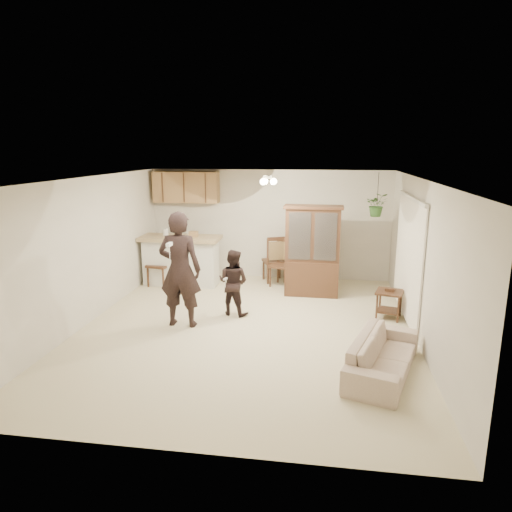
# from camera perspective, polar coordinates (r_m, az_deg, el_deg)

# --- Properties ---
(floor) EXTENTS (6.50, 6.50, 0.00)m
(floor) POSITION_cam_1_polar(r_m,az_deg,el_deg) (7.78, -1.28, -9.09)
(floor) COLOR #BEB290
(floor) RESTS_ON ground
(ceiling) EXTENTS (5.50, 6.50, 0.02)m
(ceiling) POSITION_cam_1_polar(r_m,az_deg,el_deg) (7.21, -1.38, 9.61)
(ceiling) COLOR silver
(ceiling) RESTS_ON wall_back
(wall_back) EXTENTS (5.50, 0.02, 2.50)m
(wall_back) POSITION_cam_1_polar(r_m,az_deg,el_deg) (10.55, 1.66, 3.95)
(wall_back) COLOR beige
(wall_back) RESTS_ON ground
(wall_front) EXTENTS (5.50, 0.02, 2.50)m
(wall_front) POSITION_cam_1_polar(r_m,az_deg,el_deg) (4.38, -8.64, -9.88)
(wall_front) COLOR beige
(wall_front) RESTS_ON ground
(wall_left) EXTENTS (0.02, 6.50, 2.50)m
(wall_left) POSITION_cam_1_polar(r_m,az_deg,el_deg) (8.31, -20.37, 0.56)
(wall_left) COLOR beige
(wall_left) RESTS_ON ground
(wall_right) EXTENTS (0.02, 6.50, 2.50)m
(wall_right) POSITION_cam_1_polar(r_m,az_deg,el_deg) (7.45, 20.00, -0.81)
(wall_right) COLOR beige
(wall_right) RESTS_ON ground
(breakfast_bar) EXTENTS (1.60, 0.55, 1.00)m
(breakfast_bar) POSITION_cam_1_polar(r_m,az_deg,el_deg) (10.23, -9.32, -0.81)
(breakfast_bar) COLOR silver
(breakfast_bar) RESTS_ON floor
(bar_top) EXTENTS (1.75, 0.70, 0.08)m
(bar_top) POSITION_cam_1_polar(r_m,az_deg,el_deg) (10.11, -9.44, 2.21)
(bar_top) COLOR tan
(bar_top) RESTS_ON breakfast_bar
(upper_cabinets) EXTENTS (1.50, 0.34, 0.70)m
(upper_cabinets) POSITION_cam_1_polar(r_m,az_deg,el_deg) (10.67, -8.73, 8.51)
(upper_cabinets) COLOR olive
(upper_cabinets) RESTS_ON wall_back
(vertical_blinds) EXTENTS (0.06, 2.30, 2.10)m
(vertical_blinds) POSITION_cam_1_polar(r_m,az_deg,el_deg) (8.34, 18.47, -0.31)
(vertical_blinds) COLOR white
(vertical_blinds) RESTS_ON wall_right
(ceiling_fixture) EXTENTS (0.36, 0.36, 0.20)m
(ceiling_fixture) POSITION_cam_1_polar(r_m,az_deg,el_deg) (8.37, 1.41, 9.44)
(ceiling_fixture) COLOR #FFF0BF
(ceiling_fixture) RESTS_ON ceiling
(hanging_plant) EXTENTS (0.43, 0.37, 0.48)m
(hanging_plant) POSITION_cam_1_polar(r_m,az_deg,el_deg) (9.62, 14.89, 6.21)
(hanging_plant) COLOR #2A5020
(hanging_plant) RESTS_ON ceiling
(plant_cord) EXTENTS (0.01, 0.01, 0.65)m
(plant_cord) POSITION_cam_1_polar(r_m,az_deg,el_deg) (9.58, 15.00, 8.14)
(plant_cord) COLOR black
(plant_cord) RESTS_ON ceiling
(sofa) EXTENTS (1.27, 2.01, 0.73)m
(sofa) POSITION_cam_1_polar(r_m,az_deg,el_deg) (6.45, 15.65, -10.97)
(sofa) COLOR beige
(sofa) RESTS_ON floor
(adult) EXTENTS (0.66, 0.44, 1.80)m
(adult) POSITION_cam_1_polar(r_m,az_deg,el_deg) (7.76, -9.46, -2.31)
(adult) COLOR black
(adult) RESTS_ON floor
(child) EXTENTS (0.78, 0.68, 1.35)m
(child) POSITION_cam_1_polar(r_m,az_deg,el_deg) (8.25, -2.89, -2.83)
(child) COLOR black
(child) RESTS_ON floor
(china_hutch) EXTENTS (1.18, 0.47, 1.86)m
(china_hutch) POSITION_cam_1_polar(r_m,az_deg,el_deg) (9.35, 7.07, 0.55)
(china_hutch) COLOR #311C12
(china_hutch) RESTS_ON floor
(side_table) EXTENTS (0.56, 0.56, 0.55)m
(side_table) POSITION_cam_1_polar(r_m,az_deg,el_deg) (8.51, 16.28, -5.77)
(side_table) COLOR #311C12
(side_table) RESTS_ON floor
(chair_bar) EXTENTS (0.54, 0.54, 1.04)m
(chair_bar) POSITION_cam_1_polar(r_m,az_deg,el_deg) (10.28, -11.91, -2.04)
(chair_bar) COLOR #311C12
(chair_bar) RESTS_ON floor
(chair_hutch_left) EXTENTS (0.59, 0.59, 1.04)m
(chair_hutch_left) POSITION_cam_1_polar(r_m,az_deg,el_deg) (10.05, 3.24, -2.13)
(chair_hutch_left) COLOR #311C12
(chair_hutch_left) RESTS_ON floor
(chair_hutch_right) EXTENTS (0.61, 0.61, 1.06)m
(chair_hutch_right) POSITION_cam_1_polar(r_m,az_deg,el_deg) (10.40, 2.26, -1.55)
(chair_hutch_right) COLOR #311C12
(chair_hutch_right) RESTS_ON floor
(controller_adult) EXTENTS (0.05, 0.17, 0.05)m
(controller_adult) POSITION_cam_1_polar(r_m,az_deg,el_deg) (7.19, -10.80, 1.42)
(controller_adult) COLOR white
(controller_adult) RESTS_ON adult
(controller_child) EXTENTS (0.06, 0.11, 0.03)m
(controller_child) POSITION_cam_1_polar(r_m,az_deg,el_deg) (7.99, -3.86, -2.88)
(controller_child) COLOR white
(controller_child) RESTS_ON child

